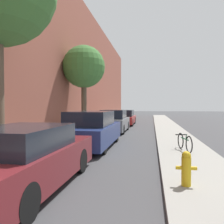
{
  "coord_description": "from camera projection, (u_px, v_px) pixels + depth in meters",
  "views": [
    {
      "loc": [
        1.66,
        0.78,
        1.77
      ],
      "look_at": [
        -0.19,
        11.32,
        1.48
      ],
      "focal_mm": 36.51,
      "sensor_mm": 36.0,
      "label": 1
    }
  ],
  "objects": [
    {
      "name": "ground_plane",
      "position": [
        127.0,
        132.0,
        15.32
      ],
      "size": [
        120.0,
        120.0,
        0.0
      ],
      "primitive_type": "plane",
      "color": "#3D3D3F"
    },
    {
      "name": "sidewalk_left",
      "position": [
        85.0,
        130.0,
        15.82
      ],
      "size": [
        2.0,
        52.0,
        0.12
      ],
      "color": "gray",
      "rests_on": "ground"
    },
    {
      "name": "sidewalk_right",
      "position": [
        171.0,
        132.0,
        14.82
      ],
      "size": [
        2.0,
        52.0,
        0.12
      ],
      "color": "gray",
      "rests_on": "ground"
    },
    {
      "name": "building_facade_left",
      "position": [
        66.0,
        57.0,
        15.91
      ],
      "size": [
        0.7,
        52.0,
        10.33
      ],
      "color": "brown",
      "rests_on": "ground"
    },
    {
      "name": "parked_car_maroon",
      "position": [
        25.0,
        159.0,
        4.82
      ],
      "size": [
        1.73,
        4.31,
        1.35
      ],
      "color": "black",
      "rests_on": "ground"
    },
    {
      "name": "parked_car_navy",
      "position": [
        91.0,
        130.0,
        9.8
      ],
      "size": [
        1.86,
        4.66,
        1.53
      ],
      "color": "black",
      "rests_on": "ground"
    },
    {
      "name": "parked_car_grey",
      "position": [
        114.0,
        122.0,
        15.44
      ],
      "size": [
        1.68,
        4.28,
        1.49
      ],
      "color": "black",
      "rests_on": "ground"
    },
    {
      "name": "parked_car_red",
      "position": [
        125.0,
        118.0,
        21.1
      ],
      "size": [
        1.69,
        4.68,
        1.38
      ],
      "color": "black",
      "rests_on": "ground"
    },
    {
      "name": "street_tree_far",
      "position": [
        84.0,
        67.0,
        14.75
      ],
      "size": [
        2.74,
        2.74,
        5.56
      ],
      "color": "brown",
      "rests_on": "sidewalk_left"
    },
    {
      "name": "fire_hydrant",
      "position": [
        186.0,
        168.0,
        4.69
      ],
      "size": [
        0.42,
        0.19,
        0.72
      ],
      "color": "gold",
      "rests_on": "sidewalk_right"
    },
    {
      "name": "bicycle",
      "position": [
        185.0,
        142.0,
        8.35
      ],
      "size": [
        0.47,
        1.46,
        0.61
      ],
      "rotation": [
        0.0,
        0.0,
        0.21
      ],
      "color": "black",
      "rests_on": "sidewalk_right"
    }
  ]
}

